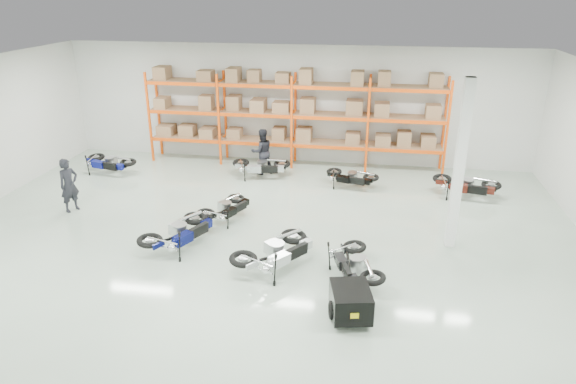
% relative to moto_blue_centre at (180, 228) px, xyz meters
% --- Properties ---
extents(room, '(18.00, 18.00, 18.00)m').
position_rel_moto_blue_centre_xyz_m(room, '(1.89, 0.85, 1.65)').
color(room, '#ACC0AD').
rests_on(room, ground).
extents(pallet_rack, '(11.28, 0.98, 3.62)m').
position_rel_moto_blue_centre_xyz_m(pallet_rack, '(1.89, 7.30, 1.66)').
color(pallet_rack, '#FF520D').
rests_on(pallet_rack, ground).
extents(structural_column, '(0.25, 0.25, 4.50)m').
position_rel_moto_blue_centre_xyz_m(structural_column, '(7.09, 1.35, 1.65)').
color(structural_column, white).
rests_on(structural_column, ground).
extents(moto_blue_centre, '(1.71, 2.19, 1.27)m').
position_rel_moto_blue_centre_xyz_m(moto_blue_centre, '(0.00, 0.00, 0.00)').
color(moto_blue_centre, '#060B43').
rests_on(moto_blue_centre, ground).
extents(moto_silver_left, '(2.00, 2.21, 1.30)m').
position_rel_moto_blue_centre_xyz_m(moto_silver_left, '(2.72, -0.66, 0.02)').
color(moto_silver_left, silver).
rests_on(moto_silver_left, ground).
extents(moto_black_far_left, '(1.42, 1.82, 1.05)m').
position_rel_moto_blue_centre_xyz_m(moto_black_far_left, '(0.73, 1.91, -0.10)').
color(moto_black_far_left, black).
rests_on(moto_black_far_left, ground).
extents(moto_touring_right, '(1.39, 1.95, 1.14)m').
position_rel_moto_blue_centre_xyz_m(moto_touring_right, '(4.61, -0.80, -0.06)').
color(moto_touring_right, black).
rests_on(moto_touring_right, ground).
extents(trailer, '(0.98, 1.73, 0.70)m').
position_rel_moto_blue_centre_xyz_m(trailer, '(4.61, -2.40, -0.19)').
color(trailer, black).
rests_on(trailer, ground).
extents(moto_back_a, '(1.99, 1.34, 1.18)m').
position_rel_moto_blue_centre_xyz_m(moto_back_a, '(-4.74, 5.17, -0.04)').
color(moto_back_a, navy).
rests_on(moto_back_a, ground).
extents(moto_back_b, '(1.89, 1.05, 1.18)m').
position_rel_moto_blue_centre_xyz_m(moto_back_b, '(0.94, 5.68, -0.04)').
color(moto_back_b, '#A1A6AA').
rests_on(moto_back_b, ground).
extents(moto_back_c, '(1.77, 1.21, 1.04)m').
position_rel_moto_blue_centre_xyz_m(moto_back_c, '(4.22, 5.20, -0.11)').
color(moto_back_c, black).
rests_on(moto_back_c, ground).
extents(moto_back_d, '(2.02, 1.30, 1.21)m').
position_rel_moto_blue_centre_xyz_m(moto_back_d, '(8.00, 4.90, -0.03)').
color(moto_back_d, '#46140E').
rests_on(moto_back_d, ground).
extents(person_left, '(0.64, 0.73, 1.68)m').
position_rel_moto_blue_centre_xyz_m(person_left, '(-4.21, 1.81, 0.24)').
color(person_left, black).
rests_on(person_left, ground).
extents(person_back, '(1.03, 0.96, 1.70)m').
position_rel_moto_blue_centre_xyz_m(person_back, '(0.91, 6.10, 0.25)').
color(person_back, black).
rests_on(person_back, ground).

